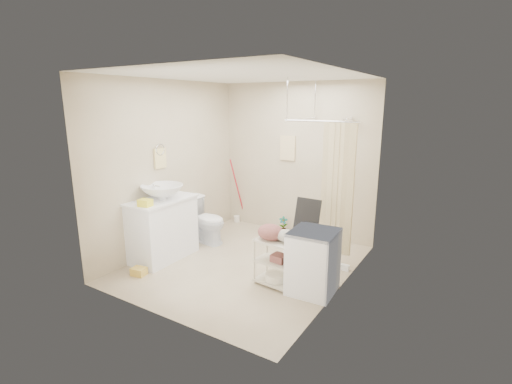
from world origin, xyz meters
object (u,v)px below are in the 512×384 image
(washing_machine, at_px, (313,261))
(toilet, at_px, (206,220))
(vanity, at_px, (162,229))
(laundry_rack, at_px, (276,258))

(washing_machine, bearing_deg, toilet, 160.70)
(vanity, height_order, toilet, vanity)
(toilet, bearing_deg, washing_machine, -100.37)
(toilet, xyz_separation_m, laundry_rack, (1.72, -0.72, -0.02))
(vanity, relative_size, toilet, 1.37)
(vanity, bearing_deg, laundry_rack, 2.99)
(washing_machine, bearing_deg, laundry_rack, -171.45)
(washing_machine, height_order, laundry_rack, washing_machine)
(laundry_rack, bearing_deg, washing_machine, 18.18)
(washing_machine, relative_size, laundry_rack, 1.09)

